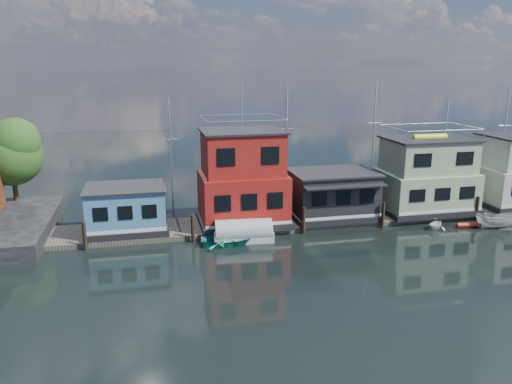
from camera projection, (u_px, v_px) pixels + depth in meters
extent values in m
plane|color=black|center=(404.00, 274.00, 32.95)|extent=(160.00, 160.00, 0.00)
cube|color=#595147|center=(337.00, 218.00, 44.24)|extent=(48.00, 5.00, 0.40)
cube|color=black|center=(128.00, 227.00, 40.31)|extent=(6.40, 4.90, 0.50)
cube|color=#4C83B1|center=(126.00, 207.00, 39.87)|extent=(6.00, 4.50, 3.00)
cube|color=black|center=(125.00, 187.00, 39.47)|extent=(6.30, 4.80, 0.16)
cube|color=black|center=(243.00, 220.00, 42.32)|extent=(7.40, 5.90, 0.50)
cube|color=maroon|center=(243.00, 195.00, 41.79)|extent=(7.00, 5.50, 3.74)
cube|color=maroon|center=(242.00, 153.00, 40.89)|extent=(6.30, 4.95, 3.46)
cube|color=black|center=(242.00, 131.00, 40.44)|extent=(6.65, 5.23, 0.16)
cylinder|color=silver|center=(242.00, 105.00, 39.92)|extent=(0.08, 0.08, 4.00)
cube|color=black|center=(332.00, 213.00, 44.02)|extent=(7.40, 5.40, 0.50)
cube|color=black|center=(332.00, 192.00, 43.53)|extent=(7.00, 5.00, 3.40)
cube|color=black|center=(333.00, 172.00, 43.08)|extent=(7.30, 5.30, 0.16)
cube|color=black|center=(345.00, 186.00, 40.59)|extent=(7.00, 1.20, 0.12)
cube|color=black|center=(424.00, 207.00, 45.93)|extent=(8.40, 5.90, 0.50)
cube|color=#93B184|center=(425.00, 188.00, 45.47)|extent=(8.00, 5.50, 3.12)
cube|color=#93B184|center=(428.00, 156.00, 44.72)|extent=(7.20, 4.95, 2.88)
cube|color=black|center=(430.00, 139.00, 44.34)|extent=(7.60, 5.23, 0.16)
cylinder|color=#FFFE24|center=(430.00, 137.00, 44.30)|extent=(3.20, 0.56, 0.56)
cylinder|color=#2D2116|center=(85.00, 236.00, 36.91)|extent=(0.28, 0.28, 2.20)
cylinder|color=#2D2116|center=(193.00, 229.00, 38.61)|extent=(0.28, 0.28, 2.20)
cylinder|color=#2D2116|center=(304.00, 221.00, 40.52)|extent=(0.28, 0.28, 2.20)
cylinder|color=#2D2116|center=(383.00, 215.00, 42.00)|extent=(0.28, 0.28, 2.20)
cylinder|color=#2D2116|center=(477.00, 209.00, 43.91)|extent=(0.28, 0.28, 2.20)
cylinder|color=silver|center=(171.00, 156.00, 45.67)|extent=(0.16, 0.16, 10.50)
cylinder|color=silver|center=(170.00, 139.00, 45.28)|extent=(1.40, 0.06, 0.06)
cylinder|color=silver|center=(286.00, 147.00, 47.88)|extent=(0.16, 0.16, 11.50)
cylinder|color=silver|center=(287.00, 129.00, 47.45)|extent=(1.40, 0.06, 0.06)
cylinder|color=silver|center=(373.00, 141.00, 49.73)|extent=(0.16, 0.16, 12.00)
cylinder|color=silver|center=(374.00, 123.00, 49.28)|extent=(1.40, 0.06, 0.06)
cylinder|color=silver|center=(444.00, 148.00, 51.67)|extent=(0.16, 0.16, 10.00)
cylinder|color=silver|center=(445.00, 134.00, 51.30)|extent=(1.40, 0.06, 0.06)
cylinder|color=silver|center=(503.00, 141.00, 53.03)|extent=(0.16, 0.16, 11.00)
cylinder|color=silver|center=(505.00, 125.00, 52.62)|extent=(1.40, 0.06, 0.06)
cylinder|color=#382619|center=(17.00, 199.00, 45.53)|extent=(0.44, 0.44, 2.97)
sphere|color=#284C1A|center=(11.00, 155.00, 44.52)|extent=(5.44, 5.44, 5.44)
cube|color=silver|center=(243.00, 236.00, 39.01)|extent=(4.75, 2.14, 0.77)
cylinder|color=#A6A7AB|center=(243.00, 231.00, 38.90)|extent=(4.54, 2.24, 1.87)
imported|color=teal|center=(226.00, 240.00, 38.12)|extent=(4.34, 3.37, 0.83)
imported|color=white|center=(436.00, 223.00, 41.81)|extent=(2.37, 2.27, 0.96)
cylinder|color=#B02312|center=(473.00, 225.00, 42.33)|extent=(2.97, 0.66, 0.43)
imported|color=beige|center=(497.00, 220.00, 41.96)|extent=(3.83, 2.29, 1.39)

